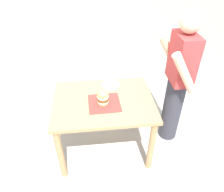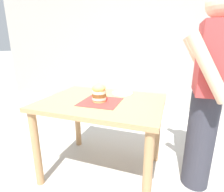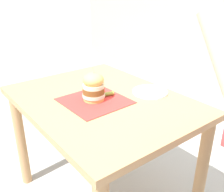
{
  "view_description": "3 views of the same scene",
  "coord_description": "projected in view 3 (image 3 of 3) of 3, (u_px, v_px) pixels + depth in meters",
  "views": [
    {
      "loc": [
        1.93,
        -0.11,
        2.29
      ],
      "look_at": [
        0.0,
        0.1,
        0.83
      ],
      "focal_mm": 35.0,
      "sensor_mm": 36.0,
      "label": 1
    },
    {
      "loc": [
        1.46,
        0.61,
        1.28
      ],
      "look_at": [
        0.0,
        0.1,
        0.83
      ],
      "focal_mm": 28.0,
      "sensor_mm": 36.0,
      "label": 2
    },
    {
      "loc": [
        0.82,
        1.16,
        1.43
      ],
      "look_at": [
        0.0,
        0.1,
        0.83
      ],
      "focal_mm": 42.0,
      "sensor_mm": 36.0,
      "label": 3
    }
  ],
  "objects": [
    {
      "name": "side_plate_with_forks",
      "position": [
        150.0,
        92.0,
        1.64
      ],
      "size": [
        0.22,
        0.22,
        0.02
      ],
      "color": "white",
      "rests_on": "patio_table"
    },
    {
      "name": "serving_paper",
      "position": [
        95.0,
        101.0,
        1.53
      ],
      "size": [
        0.36,
        0.36,
        0.0
      ],
      "primitive_type": "cube",
      "rotation": [
        0.0,
        0.0,
        0.03
      ],
      "color": "red",
      "rests_on": "patio_table"
    },
    {
      "name": "pickle_spear",
      "position": [
        108.0,
        94.0,
        1.58
      ],
      "size": [
        0.08,
        0.04,
        0.02
      ],
      "primitive_type": "cylinder",
      "rotation": [
        0.0,
        1.57,
        2.9
      ],
      "color": "#8EA83D",
      "rests_on": "serving_paper"
    },
    {
      "name": "patio_table",
      "position": [
        102.0,
        117.0,
        1.62
      ],
      "size": [
        0.86,
        1.13,
        0.78
      ],
      "color": "tan",
      "rests_on": "ground"
    },
    {
      "name": "sandwich",
      "position": [
        93.0,
        87.0,
        1.5
      ],
      "size": [
        0.13,
        0.13,
        0.2
      ],
      "color": "#E5B25B",
      "rests_on": "serving_paper"
    }
  ]
}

